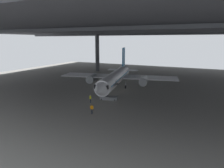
# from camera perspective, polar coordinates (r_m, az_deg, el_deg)

# --- Properties ---
(ground_plane) EXTENTS (110.00, 110.00, 0.00)m
(ground_plane) POSITION_cam_1_polar(r_m,az_deg,el_deg) (52.03, 1.39, -1.95)
(ground_plane) COLOR gray
(hangar_structure) EXTENTS (121.00, 99.00, 16.26)m
(hangar_structure) POSITION_cam_1_polar(r_m,az_deg,el_deg) (63.35, 6.79, 14.72)
(hangar_structure) COLOR #4C4F54
(hangar_structure) RESTS_ON ground_plane
(airplane_main) EXTENTS (31.62, 32.23, 10.34)m
(airplane_main) POSITION_cam_1_polar(r_m,az_deg,el_deg) (52.69, 1.05, 1.83)
(airplane_main) COLOR white
(airplane_main) RESTS_ON ground_plane
(boarding_stairs) EXTENTS (4.18, 2.25, 4.42)m
(boarding_stairs) POSITION_cam_1_polar(r_m,az_deg,el_deg) (44.53, -0.80, -3.41)
(boarding_stairs) COLOR slate
(boarding_stairs) RESTS_ON ground_plane
(crew_worker_near_nose) EXTENTS (0.49, 0.37, 1.75)m
(crew_worker_near_nose) POSITION_cam_1_polar(r_m,az_deg,el_deg) (36.06, -5.59, -6.74)
(crew_worker_near_nose) COLOR #232838
(crew_worker_near_nose) RESTS_ON ground_plane
(crew_worker_by_stairs) EXTENTS (0.25, 0.55, 1.74)m
(crew_worker_by_stairs) POSITION_cam_1_polar(r_m,az_deg,el_deg) (42.21, -5.99, -3.95)
(crew_worker_by_stairs) COLOR #232838
(crew_worker_by_stairs) RESTS_ON ground_plane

